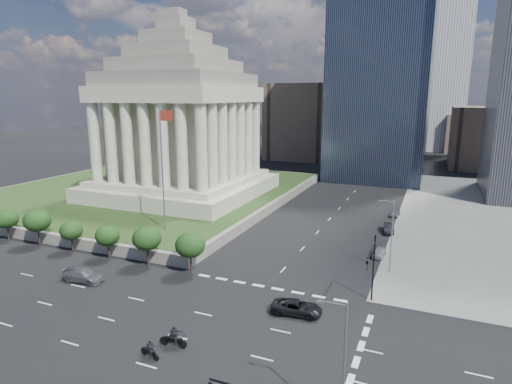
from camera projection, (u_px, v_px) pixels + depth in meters
The scene contains 19 objects.
ground at pixel (370, 175), 130.60m from camera, with size 500.00×500.00×0.00m, color black.
plaza_terrace at pixel (148, 192), 102.63m from camera, with size 66.00×70.00×1.80m, color slate.
plaza_lawn at pixel (148, 188), 102.42m from camera, with size 64.00×68.00×0.10m, color #233E19.
war_memorial at pixel (179, 105), 92.17m from camera, with size 34.00×34.00×39.00m, color #B0AA93, non-canonical shape.
flagpole at pixel (163, 162), 67.77m from camera, with size 2.52×0.24×20.00m.
tree_row at pixel (54, 230), 66.20m from camera, with size 53.00×4.00×6.00m, color #183210, non-canonical shape.
midrise_glass at pixel (381, 72), 118.81m from camera, with size 26.00×26.00×60.00m, color black.
building_filler_ne at pixel (483, 137), 143.19m from camera, with size 20.00×30.00×20.00m, color brown.
building_filler_nw at pixel (305, 121), 165.94m from camera, with size 24.00×30.00×28.00m, color brown.
traffic_signal_ne at pixel (372, 263), 47.15m from camera, with size 0.30×5.74×8.00m.
street_lamp_south at pixel (342, 361), 29.05m from camera, with size 2.13×0.22×10.00m.
street_lamp_north at pixel (391, 232), 56.90m from camera, with size 2.13×0.22×10.00m.
pickup_truck at pixel (297, 307), 46.58m from camera, with size 2.57×5.57×1.55m, color black.
suv_grey at pixel (83, 275), 54.89m from camera, with size 2.26×5.55×1.61m, color #4F5156.
parked_sedan_near at pixel (379, 253), 63.33m from camera, with size 1.57×3.89×1.33m, color #9B9EA4.
parked_sedan_mid at pixel (389, 228), 74.72m from camera, with size 4.71×1.64×1.55m, color black.
parked_sedan_far at pixel (395, 213), 84.82m from camera, with size 1.54×3.82×1.30m, color #5A5D62.
motorcycle_lead at pixel (150, 349), 38.76m from camera, with size 2.37×0.65×1.76m, color black, non-canonical shape.
motorcycle_trail at pixel (173, 336), 40.43m from camera, with size 2.86×0.78×2.13m, color black, non-canonical shape.
Camera 1 is at (18.02, -32.08, 23.23)m, focal length 30.00 mm.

